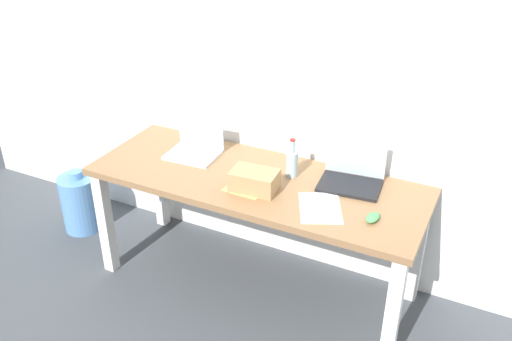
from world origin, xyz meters
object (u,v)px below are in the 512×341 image
at_px(desk, 256,193).
at_px(laptop_right, 352,175).
at_px(laptop_left, 195,147).
at_px(computer_mouse, 373,218).
at_px(beer_bottle, 292,162).
at_px(cardboard_box, 254,180).
at_px(water_cooler_jug, 81,202).

xyz_separation_m(desk, laptop_right, (0.50, 0.18, 0.15)).
height_order(desk, laptop_left, laptop_left).
bearing_deg(computer_mouse, beer_bottle, 165.19).
bearing_deg(beer_bottle, cardboard_box, -117.97).
height_order(laptop_left, water_cooler_jug, laptop_left).
relative_size(computer_mouse, water_cooler_jug, 0.22).
relative_size(laptop_right, computer_mouse, 3.56).
xyz_separation_m(desk, water_cooler_jug, (-1.38, -0.01, -0.45)).
distance_m(computer_mouse, water_cooler_jug, 2.16).
relative_size(laptop_right, water_cooler_jug, 0.77).
bearing_deg(beer_bottle, computer_mouse, -23.67).
bearing_deg(computer_mouse, laptop_left, 177.86).
bearing_deg(desk, water_cooler_jug, -179.57).
relative_size(laptop_right, cardboard_box, 1.42).
relative_size(laptop_left, laptop_right, 0.88).
bearing_deg(laptop_right, cardboard_box, -146.90).
bearing_deg(beer_bottle, laptop_right, 11.18).
bearing_deg(desk, laptop_right, 19.96).
height_order(laptop_right, beer_bottle, laptop_right).
distance_m(desk, cardboard_box, 0.20).
bearing_deg(laptop_right, computer_mouse, -55.39).
distance_m(desk, laptop_right, 0.55).
distance_m(laptop_left, beer_bottle, 0.63).
relative_size(laptop_left, cardboard_box, 1.25).
bearing_deg(beer_bottle, desk, -145.41).
bearing_deg(water_cooler_jug, cardboard_box, -4.16).
bearing_deg(cardboard_box, computer_mouse, -0.56).
height_order(laptop_left, laptop_right, laptop_right).
distance_m(beer_bottle, cardboard_box, 0.26).
relative_size(beer_bottle, cardboard_box, 0.92).
height_order(laptop_right, cardboard_box, laptop_right).
xyz_separation_m(laptop_left, beer_bottle, (0.63, 0.01, 0.04)).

